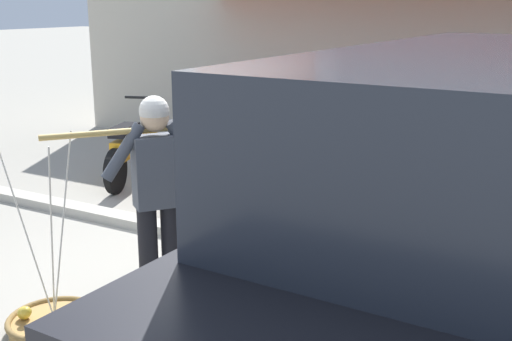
{
  "coord_description": "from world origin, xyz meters",
  "views": [
    {
      "loc": [
        3.5,
        -4.33,
        2.34
      ],
      "look_at": [
        0.7,
        0.6,
        0.85
      ],
      "focal_mm": 44.83,
      "sensor_mm": 36.0,
      "label": 1
    }
  ],
  "objects_px": {
    "fruit_basket_left_side": "(257,284)",
    "parked_truck": "(491,226)",
    "fruit_vendor": "(157,191)",
    "motorcycle_second_in_row": "(196,162)",
    "motorcycle_nearest_shop": "(132,148)",
    "wooden_crate": "(349,207)",
    "motorcycle_third_in_row": "(290,172)",
    "fruit_basket_right_side": "(55,321)"
  },
  "relations": [
    {
      "from": "motorcycle_second_in_row",
      "to": "parked_truck",
      "type": "xyz_separation_m",
      "value": [
        3.86,
        -2.62,
        0.68
      ]
    },
    {
      "from": "fruit_basket_left_side",
      "to": "parked_truck",
      "type": "distance_m",
      "value": 2.27
    },
    {
      "from": "fruit_vendor",
      "to": "motorcycle_nearest_shop",
      "type": "height_order",
      "value": "fruit_vendor"
    },
    {
      "from": "fruit_basket_right_side",
      "to": "motorcycle_nearest_shop",
      "type": "bearing_deg",
      "value": 122.06
    },
    {
      "from": "fruit_vendor",
      "to": "parked_truck",
      "type": "distance_m",
      "value": 2.39
    },
    {
      "from": "wooden_crate",
      "to": "motorcycle_second_in_row",
      "type": "bearing_deg",
      "value": -175.88
    },
    {
      "from": "motorcycle_third_in_row",
      "to": "fruit_vendor",
      "type": "bearing_deg",
      "value": -84.58
    },
    {
      "from": "parked_truck",
      "to": "fruit_vendor",
      "type": "bearing_deg",
      "value": 179.39
    },
    {
      "from": "motorcycle_nearest_shop",
      "to": "fruit_basket_right_side",
      "type": "bearing_deg",
      "value": -57.94
    },
    {
      "from": "motorcycle_second_in_row",
      "to": "motorcycle_third_in_row",
      "type": "bearing_deg",
      "value": 7.5
    },
    {
      "from": "fruit_vendor",
      "to": "parked_truck",
      "type": "height_order",
      "value": "parked_truck"
    },
    {
      "from": "fruit_vendor",
      "to": "fruit_basket_right_side",
      "type": "distance_m",
      "value": 1.21
    },
    {
      "from": "motorcycle_second_in_row",
      "to": "wooden_crate",
      "type": "distance_m",
      "value": 1.98
    },
    {
      "from": "fruit_basket_left_side",
      "to": "parked_truck",
      "type": "relative_size",
      "value": 0.3
    },
    {
      "from": "fruit_basket_left_side",
      "to": "parked_truck",
      "type": "bearing_deg",
      "value": -19.52
    },
    {
      "from": "fruit_vendor",
      "to": "motorcycle_second_in_row",
      "type": "height_order",
      "value": "fruit_vendor"
    },
    {
      "from": "fruit_basket_right_side",
      "to": "parked_truck",
      "type": "distance_m",
      "value": 3.12
    },
    {
      "from": "motorcycle_third_in_row",
      "to": "parked_truck",
      "type": "bearing_deg",
      "value": -46.38
    },
    {
      "from": "fruit_basket_left_side",
      "to": "motorcycle_second_in_row",
      "type": "height_order",
      "value": "fruit_basket_left_side"
    },
    {
      "from": "motorcycle_nearest_shop",
      "to": "fruit_basket_left_side",
      "type": "bearing_deg",
      "value": -34.54
    },
    {
      "from": "fruit_vendor",
      "to": "fruit_basket_left_side",
      "type": "height_order",
      "value": "fruit_vendor"
    },
    {
      "from": "fruit_vendor",
      "to": "wooden_crate",
      "type": "height_order",
      "value": "fruit_vendor"
    },
    {
      "from": "fruit_basket_left_side",
      "to": "motorcycle_third_in_row",
      "type": "xyz_separation_m",
      "value": [
        -0.75,
        2.1,
        0.38
      ]
    },
    {
      "from": "fruit_vendor",
      "to": "wooden_crate",
      "type": "distance_m",
      "value": 2.89
    },
    {
      "from": "fruit_basket_right_side",
      "to": "motorcycle_nearest_shop",
      "type": "distance_m",
      "value": 4.1
    },
    {
      "from": "fruit_basket_right_side",
      "to": "motorcycle_third_in_row",
      "type": "distance_m",
      "value": 3.43
    },
    {
      "from": "fruit_vendor",
      "to": "fruit_basket_right_side",
      "type": "bearing_deg",
      "value": -126.68
    },
    {
      "from": "fruit_basket_right_side",
      "to": "wooden_crate",
      "type": "relative_size",
      "value": 3.3
    },
    {
      "from": "motorcycle_nearest_shop",
      "to": "wooden_crate",
      "type": "xyz_separation_m",
      "value": [
        3.13,
        -0.08,
        -0.29
      ]
    },
    {
      "from": "motorcycle_nearest_shop",
      "to": "fruit_vendor",
      "type": "bearing_deg",
      "value": -46.63
    },
    {
      "from": "parked_truck",
      "to": "wooden_crate",
      "type": "distance_m",
      "value": 3.49
    },
    {
      "from": "parked_truck",
      "to": "wooden_crate",
      "type": "height_order",
      "value": "parked_truck"
    },
    {
      "from": "motorcycle_third_in_row",
      "to": "wooden_crate",
      "type": "distance_m",
      "value": 0.8
    },
    {
      "from": "wooden_crate",
      "to": "fruit_basket_left_side",
      "type": "bearing_deg",
      "value": -89.85
    },
    {
      "from": "fruit_vendor",
      "to": "fruit_basket_left_side",
      "type": "bearing_deg",
      "value": 53.0
    },
    {
      "from": "fruit_basket_left_side",
      "to": "motorcycle_third_in_row",
      "type": "relative_size",
      "value": 0.84
    },
    {
      "from": "motorcycle_third_in_row",
      "to": "fruit_basket_left_side",
      "type": "bearing_deg",
      "value": -70.41
    },
    {
      "from": "fruit_basket_left_side",
      "to": "motorcycle_third_in_row",
      "type": "bearing_deg",
      "value": 109.59
    },
    {
      "from": "fruit_basket_left_side",
      "to": "motorcycle_nearest_shop",
      "type": "distance_m",
      "value": 3.83
    },
    {
      "from": "motorcycle_second_in_row",
      "to": "motorcycle_third_in_row",
      "type": "height_order",
      "value": "same"
    },
    {
      "from": "fruit_vendor",
      "to": "motorcycle_nearest_shop",
      "type": "relative_size",
      "value": 0.97
    },
    {
      "from": "fruit_vendor",
      "to": "motorcycle_second_in_row",
      "type": "xyz_separation_m",
      "value": [
        -1.47,
        2.59,
        -0.52
      ]
    }
  ]
}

